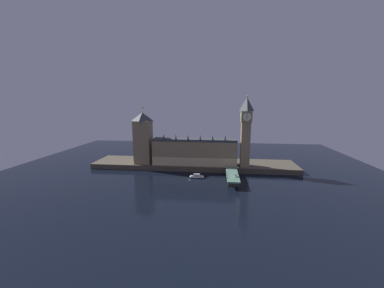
% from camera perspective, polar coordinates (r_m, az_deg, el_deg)
% --- Properties ---
extents(ground_plane, '(400.00, 400.00, 0.00)m').
position_cam_1_polar(ground_plane, '(226.52, -0.55, -8.15)').
color(ground_plane, black).
extents(embankment, '(220.00, 42.00, 5.38)m').
position_cam_1_polar(embankment, '(262.88, 0.46, -4.93)').
color(embankment, '#4C4438').
rests_on(embankment, ground_plane).
extents(parliament_hall, '(87.90, 18.19, 33.35)m').
position_cam_1_polar(parliament_hall, '(249.56, 0.65, -1.85)').
color(parliament_hall, '#8E7A56').
rests_on(parliament_hall, embankment).
extents(clock_tower, '(11.10, 11.21, 71.96)m').
position_cam_1_polar(clock_tower, '(242.73, 12.91, 3.35)').
color(clock_tower, '#8E7A56').
rests_on(clock_tower, embankment).
extents(victoria_tower, '(17.48, 17.48, 60.70)m').
position_cam_1_polar(victoria_tower, '(259.16, -11.76, 1.45)').
color(victoria_tower, '#8E7A56').
rests_on(victoria_tower, embankment).
extents(bridge, '(10.71, 46.00, 6.82)m').
position_cam_1_polar(bridge, '(219.38, 9.73, -7.69)').
color(bridge, slate).
rests_on(bridge, ground_plane).
extents(car_southbound_lead, '(2.10, 4.37, 1.57)m').
position_cam_1_polar(car_southbound_lead, '(210.54, 10.53, -7.61)').
color(car_southbound_lead, silver).
rests_on(car_southbound_lead, bridge).
extents(pedestrian_mid_walk, '(0.38, 0.38, 1.68)m').
position_cam_1_polar(pedestrian_mid_walk, '(215.72, 11.06, -7.15)').
color(pedestrian_mid_walk, black).
rests_on(pedestrian_mid_walk, bridge).
extents(pedestrian_far_rail, '(0.38, 0.38, 1.77)m').
position_cam_1_polar(pedestrian_far_rail, '(232.90, 8.37, -5.75)').
color(pedestrian_far_rail, black).
rests_on(pedestrian_far_rail, bridge).
extents(street_lamp_near, '(1.34, 0.60, 7.14)m').
position_cam_1_polar(street_lamp_near, '(203.04, 8.57, -7.12)').
color(street_lamp_near, '#2D3333').
rests_on(street_lamp_near, bridge).
extents(street_lamp_mid, '(1.34, 0.60, 6.58)m').
position_cam_1_polar(street_lamp_mid, '(217.89, 11.13, -6.09)').
color(street_lamp_mid, '#2D3333').
rests_on(street_lamp_mid, bridge).
extents(street_lamp_far, '(1.34, 0.60, 6.25)m').
position_cam_1_polar(street_lamp_far, '(231.45, 8.29, -5.08)').
color(street_lamp_far, '#2D3333').
rests_on(street_lamp_far, bridge).
extents(boat_upstream, '(14.11, 4.40, 4.19)m').
position_cam_1_polar(boat_upstream, '(224.76, 1.13, -7.89)').
color(boat_upstream, white).
rests_on(boat_upstream, ground_plane).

